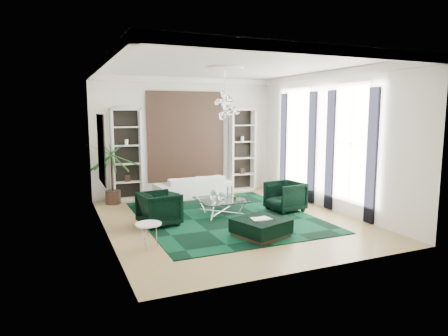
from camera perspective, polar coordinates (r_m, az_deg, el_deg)
name	(u,v)px	position (r m, az deg, el deg)	size (l,w,h in m)	color
floor	(230,220)	(10.17, 0.80, -7.43)	(6.00, 7.00, 0.02)	tan
ceiling	(230,65)	(9.86, 0.85, 14.48)	(6.00, 7.00, 0.02)	white
wall_back	(186,136)	(13.10, -5.48, 4.51)	(6.00, 0.02, 3.80)	silver
wall_front	(316,161)	(6.80, 13.02, 1.00)	(6.00, 0.02, 3.80)	silver
wall_left	(103,149)	(9.03, -16.90, 2.58)	(0.02, 7.00, 3.80)	silver
wall_right	(329,141)	(11.39, 14.81, 3.74)	(0.02, 7.00, 3.80)	silver
crown_molding	(230,70)	(9.85, 0.85, 13.85)	(6.00, 7.00, 0.18)	white
ceiling_medallion	(225,68)	(10.13, 0.13, 14.09)	(0.90, 0.90, 0.05)	white
tapestry	(186,137)	(13.06, -5.41, 4.50)	(2.50, 0.06, 2.80)	black
shelving_left	(127,155)	(12.49, -13.71, 1.84)	(0.90, 0.38, 2.80)	white
shelving_right	(242,150)	(13.69, 2.61, 2.60)	(0.90, 0.38, 2.80)	white
painting	(102,149)	(9.64, -17.06, 2.60)	(0.04, 1.30, 1.60)	black
window_near	(351,144)	(10.69, 17.69, 3.35)	(0.03, 1.10, 2.90)	white
curtain_near_a	(372,156)	(10.12, 20.37, 1.55)	(0.07, 0.30, 3.25)	black
curtain_near_b	(330,151)	(11.29, 14.91, 2.42)	(0.07, 0.30, 3.25)	black
window_far	(298,138)	(12.59, 10.52, 4.27)	(0.03, 1.10, 2.90)	white
curtain_far_a	(312,148)	(11.96, 12.43, 2.81)	(0.07, 0.30, 3.25)	black
curtain_far_b	(283,144)	(13.25, 8.49, 3.42)	(0.07, 0.30, 3.25)	black
rug	(225,216)	(10.43, 0.13, -6.92)	(4.20, 5.00, 0.02)	black
sofa	(193,187)	(12.68, -4.47, -2.66)	(2.39, 0.94, 0.70)	white
armchair_left	(159,209)	(9.69, -9.22, -5.77)	(0.87, 0.89, 0.81)	black
armchair_right	(285,196)	(11.05, 8.71, -4.04)	(0.87, 0.89, 0.81)	black
coffee_table	(221,207)	(10.60, -0.41, -5.58)	(1.20, 1.20, 0.41)	white
ottoman_side	(158,200)	(11.54, -9.46, -4.59)	(0.90, 0.90, 0.40)	black
ottoman_front	(261,228)	(8.80, 5.28, -8.54)	(1.00, 1.00, 0.40)	black
book	(261,218)	(8.74, 5.30, -7.19)	(0.42, 0.28, 0.03)	white
side_table	(149,236)	(8.20, -10.71, -9.54)	(0.52, 0.52, 0.50)	white
palm	(112,164)	(12.09, -15.73, 0.61)	(1.50, 1.50, 2.40)	#1C5C20
chandelier	(225,106)	(10.07, 0.13, 8.88)	(0.80, 0.80, 0.72)	white
table_plant	(235,196)	(10.43, 1.64, -3.98)	(0.13, 0.11, 0.24)	#1C5C20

